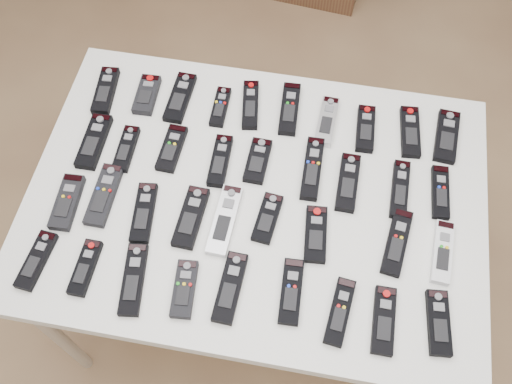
% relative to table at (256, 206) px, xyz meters
% --- Properties ---
extents(ground, '(4.00, 4.00, 0.00)m').
position_rel_table_xyz_m(ground, '(0.04, 0.08, -0.72)').
color(ground, brown).
rests_on(ground, ground).
extents(table, '(1.25, 0.88, 0.78)m').
position_rel_table_xyz_m(table, '(0.00, 0.00, 0.00)').
color(table, white).
rests_on(table, ground).
extents(remote_0, '(0.07, 0.17, 0.02)m').
position_rel_table_xyz_m(remote_0, '(-0.51, 0.27, 0.07)').
color(remote_0, black).
rests_on(remote_0, table).
extents(remote_1, '(0.06, 0.14, 0.02)m').
position_rel_table_xyz_m(remote_1, '(-0.39, 0.28, 0.07)').
color(remote_1, black).
rests_on(remote_1, table).
extents(remote_2, '(0.06, 0.18, 0.02)m').
position_rel_table_xyz_m(remote_2, '(-0.28, 0.29, 0.07)').
color(remote_2, black).
rests_on(remote_2, table).
extents(remote_3, '(0.04, 0.14, 0.02)m').
position_rel_table_xyz_m(remote_3, '(-0.16, 0.27, 0.07)').
color(remote_3, black).
rests_on(remote_3, table).
extents(remote_4, '(0.07, 0.18, 0.02)m').
position_rel_table_xyz_m(remote_4, '(-0.07, 0.30, 0.07)').
color(remote_4, black).
rests_on(remote_4, table).
extents(remote_5, '(0.06, 0.18, 0.02)m').
position_rel_table_xyz_m(remote_5, '(0.05, 0.30, 0.07)').
color(remote_5, black).
rests_on(remote_5, table).
extents(remote_6, '(0.06, 0.17, 0.02)m').
position_rel_table_xyz_m(remote_6, '(0.16, 0.28, 0.07)').
color(remote_6, '#B7B7BC').
rests_on(remote_6, table).
extents(remote_7, '(0.06, 0.16, 0.02)m').
position_rel_table_xyz_m(remote_7, '(0.28, 0.27, 0.07)').
color(remote_7, black).
rests_on(remote_7, table).
extents(remote_8, '(0.07, 0.18, 0.02)m').
position_rel_table_xyz_m(remote_8, '(0.40, 0.28, 0.07)').
color(remote_8, black).
rests_on(remote_8, table).
extents(remote_9, '(0.07, 0.18, 0.02)m').
position_rel_table_xyz_m(remote_9, '(0.51, 0.29, 0.07)').
color(remote_9, black).
rests_on(remote_9, table).
extents(remote_10, '(0.06, 0.18, 0.02)m').
position_rel_table_xyz_m(remote_10, '(-0.49, 0.09, 0.07)').
color(remote_10, black).
rests_on(remote_10, table).
extents(remote_11, '(0.05, 0.15, 0.02)m').
position_rel_table_xyz_m(remote_11, '(-0.39, 0.08, 0.07)').
color(remote_11, black).
rests_on(remote_11, table).
extents(remote_12, '(0.06, 0.15, 0.02)m').
position_rel_table_xyz_m(remote_12, '(-0.26, 0.10, 0.07)').
color(remote_12, black).
rests_on(remote_12, table).
extents(remote_13, '(0.05, 0.16, 0.02)m').
position_rel_table_xyz_m(remote_13, '(-0.12, 0.09, 0.07)').
color(remote_13, black).
rests_on(remote_13, table).
extents(remote_14, '(0.06, 0.14, 0.02)m').
position_rel_table_xyz_m(remote_14, '(-0.01, 0.10, 0.07)').
color(remote_14, black).
rests_on(remote_14, table).
extents(remote_15, '(0.05, 0.20, 0.02)m').
position_rel_table_xyz_m(remote_15, '(0.14, 0.11, 0.07)').
color(remote_15, black).
rests_on(remote_15, table).
extents(remote_16, '(0.05, 0.18, 0.02)m').
position_rel_table_xyz_m(remote_16, '(0.24, 0.08, 0.07)').
color(remote_16, black).
rests_on(remote_16, table).
extents(remote_17, '(0.05, 0.18, 0.02)m').
position_rel_table_xyz_m(remote_17, '(0.39, 0.08, 0.07)').
color(remote_17, black).
rests_on(remote_17, table).
extents(remote_18, '(0.05, 0.16, 0.02)m').
position_rel_table_xyz_m(remote_18, '(0.49, 0.09, 0.07)').
color(remote_18, black).
rests_on(remote_18, table).
extents(remote_19, '(0.06, 0.17, 0.02)m').
position_rel_table_xyz_m(remote_19, '(-0.50, -0.12, 0.07)').
color(remote_19, black).
rests_on(remote_19, table).
extents(remote_20, '(0.06, 0.19, 0.02)m').
position_rel_table_xyz_m(remote_20, '(-0.41, -0.08, 0.07)').
color(remote_20, black).
rests_on(remote_20, table).
extents(remote_21, '(0.07, 0.18, 0.02)m').
position_rel_table_xyz_m(remote_21, '(-0.29, -0.11, 0.07)').
color(remote_21, black).
rests_on(remote_21, table).
extents(remote_22, '(0.07, 0.18, 0.02)m').
position_rel_table_xyz_m(remote_22, '(-0.16, -0.10, 0.07)').
color(remote_22, black).
rests_on(remote_22, table).
extents(remote_23, '(0.06, 0.21, 0.02)m').
position_rel_table_xyz_m(remote_23, '(-0.07, -0.09, 0.07)').
color(remote_23, '#B7B7BC').
rests_on(remote_23, table).
extents(remote_24, '(0.07, 0.15, 0.02)m').
position_rel_table_xyz_m(remote_24, '(0.04, -0.07, 0.07)').
color(remote_24, black).
rests_on(remote_24, table).
extents(remote_25, '(0.07, 0.16, 0.02)m').
position_rel_table_xyz_m(remote_25, '(0.18, -0.09, 0.07)').
color(remote_25, black).
rests_on(remote_25, table).
extents(remote_26, '(0.08, 0.19, 0.02)m').
position_rel_table_xyz_m(remote_26, '(0.39, -0.08, 0.07)').
color(remote_26, black).
rests_on(remote_26, table).
extents(remote_27, '(0.06, 0.18, 0.02)m').
position_rel_table_xyz_m(remote_27, '(0.50, -0.08, 0.07)').
color(remote_27, silver).
rests_on(remote_27, table).
extents(remote_28, '(0.06, 0.16, 0.02)m').
position_rel_table_xyz_m(remote_28, '(-0.52, -0.29, 0.07)').
color(remote_28, black).
rests_on(remote_28, table).
extents(remote_29, '(0.05, 0.15, 0.02)m').
position_rel_table_xyz_m(remote_29, '(-0.39, -0.29, 0.07)').
color(remote_29, black).
rests_on(remote_29, table).
extents(remote_30, '(0.08, 0.19, 0.02)m').
position_rel_table_xyz_m(remote_30, '(-0.26, -0.30, 0.07)').
color(remote_30, black).
rests_on(remote_30, table).
extents(remote_31, '(0.06, 0.15, 0.02)m').
position_rel_table_xyz_m(remote_31, '(-0.13, -0.30, 0.07)').
color(remote_31, black).
rests_on(remote_31, table).
extents(remote_32, '(0.06, 0.19, 0.02)m').
position_rel_table_xyz_m(remote_32, '(-0.02, -0.28, 0.07)').
color(remote_32, black).
rests_on(remote_32, table).
extents(remote_33, '(0.06, 0.17, 0.02)m').
position_rel_table_xyz_m(remote_33, '(0.14, -0.26, 0.07)').
color(remote_33, black).
rests_on(remote_33, table).
extents(remote_34, '(0.06, 0.17, 0.02)m').
position_rel_table_xyz_m(remote_34, '(0.26, -0.29, 0.07)').
color(remote_34, black).
rests_on(remote_34, table).
extents(remote_35, '(0.05, 0.17, 0.02)m').
position_rel_table_xyz_m(remote_35, '(0.37, -0.29, 0.07)').
color(remote_35, black).
rests_on(remote_35, table).
extents(remote_36, '(0.07, 0.16, 0.02)m').
position_rel_table_xyz_m(remote_36, '(0.50, -0.27, 0.07)').
color(remote_36, black).
rests_on(remote_36, table).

